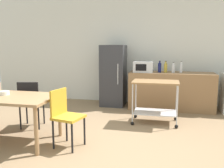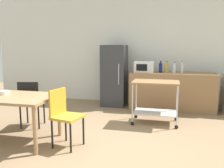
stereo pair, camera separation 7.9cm
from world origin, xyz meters
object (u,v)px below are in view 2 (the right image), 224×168
object	(u,v)px
bottle_hot_sauce	(161,67)
bottle_sesame_oil	(167,68)
dining_table	(9,101)
chair_mustard	(64,113)
fruit_bowl	(4,93)
microwave	(144,67)
bottle_sparkling_water	(174,68)
bottle_wine	(182,68)
chair_black	(31,101)
refrigerator	(114,76)
kitchen_cart	(155,95)

from	to	relation	value
bottle_hot_sauce	bottle_sesame_oil	size ratio (longest dim) A/B	1.01
dining_table	chair_mustard	size ratio (longest dim) A/B	1.69
chair_mustard	fruit_bowl	size ratio (longest dim) A/B	5.44
dining_table	fruit_bowl	xyz separation A→B (m)	(-0.13, 0.07, 0.11)
bottle_hot_sauce	fruit_bowl	bearing A→B (deg)	-133.15
microwave	bottle_sparkling_water	bearing A→B (deg)	7.89
dining_table	bottle_wine	distance (m)	3.88
microwave	bottle_hot_sauce	bearing A→B (deg)	10.77
bottle_sesame_oil	bottle_wine	distance (m)	0.36
chair_mustard	chair_black	bearing A→B (deg)	68.52
bottle_wine	fruit_bowl	world-z (taller)	bottle_wine
chair_mustard	chair_black	xyz separation A→B (m)	(-0.98, 0.66, 0.00)
chair_mustard	bottle_sparkling_water	size ratio (longest dim) A/B	3.56
bottle_wine	bottle_sparkling_water	bearing A→B (deg)	-173.18
bottle_hot_sauce	fruit_bowl	world-z (taller)	bottle_hot_sauce
microwave	bottle_sparkling_water	distance (m)	0.71
dining_table	chair_black	size ratio (longest dim) A/B	1.69
bottle_sesame_oil	bottle_wine	bearing A→B (deg)	9.14
refrigerator	bottle_sparkling_water	distance (m)	1.50
bottle_wine	chair_mustard	bearing A→B (deg)	-124.14
chair_mustard	bottle_wine	size ratio (longest dim) A/B	3.25
chair_mustard	kitchen_cart	world-z (taller)	chair_mustard
dining_table	kitchen_cart	size ratio (longest dim) A/B	1.65
chair_black	bottle_sesame_oil	distance (m)	3.16
bottle_hot_sauce	bottle_sesame_oil	bearing A→B (deg)	-4.72
bottle_sesame_oil	fruit_bowl	size ratio (longest dim) A/B	1.66
dining_table	microwave	size ratio (longest dim) A/B	3.26
dining_table	chair_mustard	distance (m)	0.97
kitchen_cart	microwave	bearing A→B (deg)	108.02
dining_table	bottle_sparkling_water	xyz separation A→B (m)	(2.60, 2.66, 0.33)
chair_black	bottle_sparkling_water	xyz separation A→B (m)	(2.62, 1.99, 0.49)
bottle_sparkling_water	fruit_bowl	world-z (taller)	bottle_sparkling_water
kitchen_cart	bottle_sparkling_water	size ratio (longest dim) A/B	3.64
refrigerator	bottle_hot_sauce	size ratio (longest dim) A/B	5.61
fruit_bowl	microwave	bearing A→B (deg)	50.97
bottle_hot_sauce	fruit_bowl	distance (m)	3.52
chair_mustard	bottle_hot_sauce	distance (m)	2.98
kitchen_cart	bottle_wine	world-z (taller)	bottle_wine
chair_black	bottle_wine	bearing A→B (deg)	-156.22
chair_mustard	refrigerator	size ratio (longest dim) A/B	0.57
kitchen_cart	bottle_sparkling_water	xyz separation A→B (m)	(0.35, 1.18, 0.43)
bottle_hot_sauce	bottle_wine	size ratio (longest dim) A/B	1.01
microwave	chair_black	bearing A→B (deg)	-135.24
dining_table	bottle_hot_sauce	world-z (taller)	bottle_hot_sauce
fruit_bowl	bottle_sesame_oil	bearing A→B (deg)	45.09
dining_table	bottle_sparkling_water	distance (m)	3.73
dining_table	kitchen_cart	xyz separation A→B (m)	(2.24, 1.48, -0.10)
refrigerator	kitchen_cart	bearing A→B (deg)	-48.15
refrigerator	bottle_sesame_oil	size ratio (longest dim) A/B	5.69
microwave	bottle_hot_sauce	xyz separation A→B (m)	(0.38, 0.07, -0.01)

